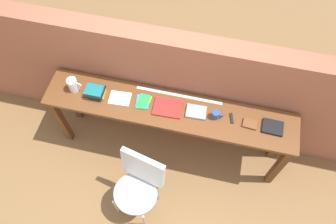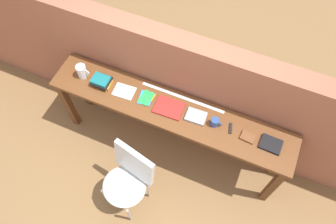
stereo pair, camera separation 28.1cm
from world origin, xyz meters
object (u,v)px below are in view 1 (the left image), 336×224
at_px(magazine_cycling, 120,98).
at_px(pamphlet_pile_colourful, 143,101).
at_px(multitool_folded, 232,118).
at_px(book_open_centre, 168,108).
at_px(book_stack_leftmost, 95,92).
at_px(book_repair_rightmost, 273,127).
at_px(chair_white_moulded, 138,185).
at_px(mug, 216,115).
at_px(leather_journal_brown, 250,124).
at_px(pitcher_white, 73,85).

height_order(magazine_cycling, pamphlet_pile_colourful, magazine_cycling).
relative_size(magazine_cycling, multitool_folded, 1.90).
bearing_deg(book_open_centre, book_stack_leftmost, 177.79).
height_order(multitool_folded, book_repair_rightmost, book_repair_rightmost).
bearing_deg(chair_white_moulded, book_repair_rightmost, 31.98).
xyz_separation_m(chair_white_moulded, book_open_centre, (0.13, 0.70, 0.36)).
bearing_deg(mug, multitool_folded, 6.41).
xyz_separation_m(chair_white_moulded, book_repair_rightmost, (1.14, 0.71, 0.37)).
bearing_deg(book_repair_rightmost, pamphlet_pile_colourful, -178.75).
relative_size(pamphlet_pile_colourful, book_open_centre, 0.65).
xyz_separation_m(book_open_centre, leather_journal_brown, (0.79, 0.00, 0.00)).
height_order(book_open_centre, leather_journal_brown, leather_journal_brown).
height_order(book_stack_leftmost, book_open_centre, book_stack_leftmost).
xyz_separation_m(book_stack_leftmost, magazine_cycling, (0.25, 0.00, -0.04)).
bearing_deg(magazine_cycling, multitool_folded, -2.31).
distance_m(multitool_folded, book_repair_rightmost, 0.39).
bearing_deg(pamphlet_pile_colourful, book_open_centre, -4.06).
height_order(chair_white_moulded, leather_journal_brown, leather_journal_brown).
distance_m(pamphlet_pile_colourful, leather_journal_brown, 1.05).
distance_m(multitool_folded, leather_journal_brown, 0.18).
relative_size(leather_journal_brown, book_repair_rightmost, 0.67).
bearing_deg(chair_white_moulded, book_stack_leftmost, 130.83).
xyz_separation_m(pitcher_white, book_stack_leftmost, (0.22, -0.01, -0.04)).
xyz_separation_m(magazine_cycling, mug, (0.95, 0.01, 0.04)).
xyz_separation_m(chair_white_moulded, leather_journal_brown, (0.93, 0.70, 0.37)).
height_order(pamphlet_pile_colourful, multitool_folded, multitool_folded).
distance_m(pitcher_white, pamphlet_pile_colourful, 0.71).
distance_m(magazine_cycling, multitool_folded, 1.11).
xyz_separation_m(book_stack_leftmost, book_open_centre, (0.74, 0.00, -0.03)).
distance_m(pamphlet_pile_colourful, book_repair_rightmost, 1.26).
height_order(chair_white_moulded, mug, mug).
xyz_separation_m(magazine_cycling, leather_journal_brown, (1.28, 0.00, 0.01)).
relative_size(book_open_centre, multitool_folded, 2.53).
xyz_separation_m(multitool_folded, book_repair_rightmost, (0.39, -0.01, 0.01)).
relative_size(chair_white_moulded, multitool_folded, 8.10).
xyz_separation_m(magazine_cycling, multitool_folded, (1.11, 0.03, 0.00)).
relative_size(magazine_cycling, book_open_centre, 0.75).
relative_size(chair_white_moulded, leather_journal_brown, 6.86).
xyz_separation_m(pamphlet_pile_colourful, book_repair_rightmost, (1.26, -0.01, 0.01)).
distance_m(magazine_cycling, leather_journal_brown, 1.28).
distance_m(pitcher_white, leather_journal_brown, 1.76).
distance_m(chair_white_moulded, multitool_folded, 1.11).
relative_size(chair_white_moulded, book_open_centre, 3.21).
xyz_separation_m(pitcher_white, pamphlet_pile_colourful, (0.71, 0.01, -0.07)).
bearing_deg(multitool_folded, chair_white_moulded, -136.10).
bearing_deg(book_stack_leftmost, chair_white_moulded, -49.17).
bearing_deg(book_stack_leftmost, pitcher_white, 177.09).
bearing_deg(book_stack_leftmost, multitool_folded, 1.17).
height_order(book_stack_leftmost, mug, mug).
relative_size(magazine_cycling, leather_journal_brown, 1.61).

